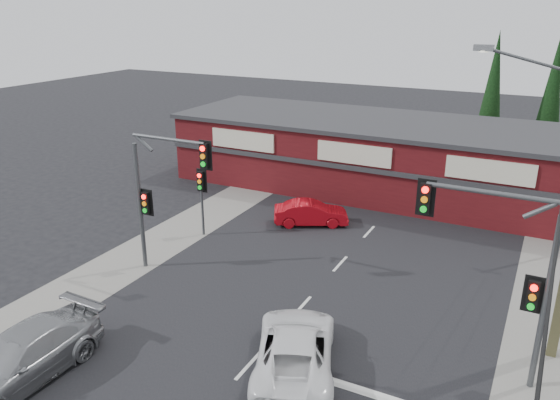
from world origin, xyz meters
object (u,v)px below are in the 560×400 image
at_px(silver_suv, 20,358).
at_px(shop_building, 392,156).
at_px(white_suv, 295,349).
at_px(red_sedan, 311,213).

xyz_separation_m(silver_suv, shop_building, (4.78, 22.64, 1.36)).
distance_m(white_suv, silver_suv, 8.30).
height_order(silver_suv, red_sedan, silver_suv).
xyz_separation_m(white_suv, shop_building, (-2.36, 18.42, 1.42)).
distance_m(white_suv, red_sedan, 11.92).
distance_m(white_suv, shop_building, 18.63).
xyz_separation_m(white_suv, red_sedan, (-4.39, 11.08, -0.09)).
distance_m(red_sedan, shop_building, 7.77).
relative_size(white_suv, shop_building, 0.19).
bearing_deg(silver_suv, shop_building, 79.47).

